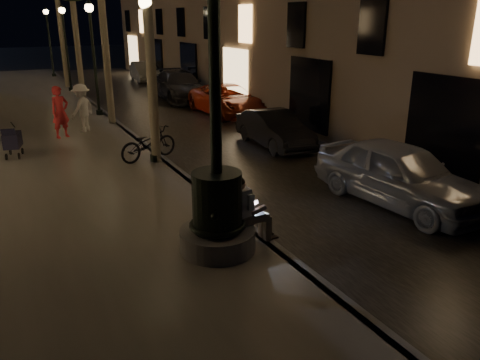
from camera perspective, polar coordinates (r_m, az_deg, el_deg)
ground at (r=20.98m, az=-15.33°, el=6.78°), size 120.00×120.00×0.00m
cobble_lane at (r=21.78m, az=-7.57°, el=7.76°), size 6.00×45.00×0.02m
promenade at (r=20.53m, az=-26.31°, el=5.50°), size 8.00×45.00×0.20m
curb_strip at (r=20.96m, az=-15.35°, el=7.05°), size 0.25×45.00×0.20m
fountain_lamppost at (r=8.38m, az=-2.82°, el=-2.25°), size 1.40×1.40×5.21m
seated_man_laptop at (r=8.74m, az=0.87°, el=-3.41°), size 0.97×0.33×1.35m
lamp_curb_a at (r=13.71m, az=-11.08°, el=14.54°), size 0.36×0.36×4.81m
lamp_curb_b at (r=21.49m, az=-17.53°, el=15.60°), size 0.36×0.36×4.81m
lamp_curb_c at (r=29.38m, az=-20.56°, el=16.04°), size 0.36×0.36×4.81m
lamp_curb_d at (r=37.32m, az=-22.30°, el=16.27°), size 0.36×0.36×4.81m
stroller at (r=15.88m, az=-26.01°, el=4.37°), size 0.59×1.06×1.06m
car_front at (r=11.73m, az=18.88°, el=0.72°), size 2.18×4.59×1.52m
car_second at (r=16.32m, az=4.22°, el=6.21°), size 1.48×3.80×1.23m
car_third at (r=21.82m, az=-1.48°, el=9.74°), size 2.28×4.93×1.37m
car_rear at (r=25.92m, az=-7.40°, el=11.29°), size 2.44×5.40×1.54m
car_fifth at (r=34.23m, az=-11.57°, el=12.82°), size 1.83×4.25×1.36m
pedestrian_red at (r=17.83m, az=-21.07°, el=7.73°), size 0.78×0.67×1.83m
pedestrian_white at (r=18.52m, az=-18.70°, el=8.31°), size 1.29×1.26×1.77m
bicycle at (r=14.33m, az=-11.10°, el=4.43°), size 2.03×1.22×1.01m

